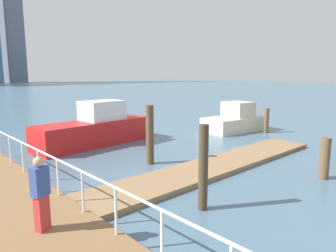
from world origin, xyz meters
TOP-DOWN VIEW (x-y plane):
  - ground_plane at (0.00, 20.00)m, footprint 300.00×300.00m
  - floating_dock at (2.99, 10.19)m, footprint 12.98×2.00m
  - boardwalk_railing at (-3.15, 7.08)m, footprint 0.06×22.10m
  - dock_piling_0 at (-0.19, 7.96)m, footprint 0.27×0.27m
  - dock_piling_1 at (5.04, 6.67)m, footprint 0.35×0.35m
  - dock_piling_2 at (1.58, 12.46)m, footprint 0.33×0.33m
  - dock_piling_4 at (11.62, 12.76)m, footprint 0.30×0.30m
  - moored_boat_1 at (10.80, 14.58)m, footprint 4.68×2.66m
  - moored_boat_3 at (1.76, 17.33)m, footprint 6.64×2.59m
  - pedestrian_1 at (-4.24, 9.06)m, footprint 0.41×0.33m

SIDE VIEW (x-z plane):
  - ground_plane at x=0.00m, z-range 0.00..0.00m
  - floating_dock at x=2.99m, z-range 0.00..0.18m
  - moored_boat_1 at x=10.80m, z-range -0.27..1.68m
  - dock_piling_1 at x=5.04m, z-range 0.00..1.53m
  - dock_piling_4 at x=11.62m, z-range 0.00..1.62m
  - moored_boat_3 at x=1.76m, z-range -0.32..2.04m
  - dock_piling_0 at x=-0.19m, z-range 0.00..2.44m
  - boardwalk_railing at x=-3.15m, z-range 0.68..1.76m
  - dock_piling_2 at x=1.58m, z-range 0.00..2.52m
  - pedestrian_1 at x=-4.24m, z-range 0.43..2.09m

